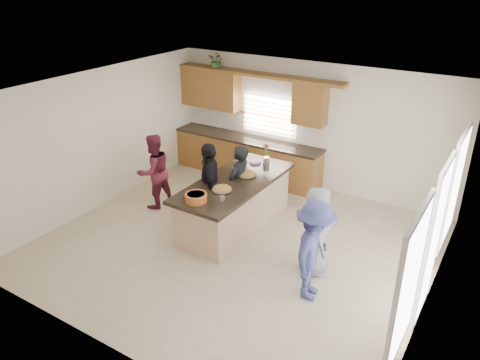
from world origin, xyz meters
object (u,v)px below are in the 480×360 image
Objects in this scene: salad_bowl at (196,197)px; woman_right_front at (316,231)px; woman_left_back at (239,184)px; woman_right_back at (314,251)px; woman_left_front at (210,185)px; woman_left_mid at (154,171)px; island at (235,204)px.

salad_bowl is 0.25× the size of woman_right_front.
woman_left_back is 2.57m from woman_right_back.
woman_right_front is at bearing 45.40° from woman_left_front.
woman_left_mid is at bearing 153.22° from salad_bowl.
salad_bowl is at bearing -15.53° from woman_left_front.
island is 2.01m from woman_right_front.
woman_left_mid reaches higher than island.
woman_left_front is 2.34m from woman_right_front.
woman_right_back reaches higher than woman_right_front.
island is 1.61× the size of woman_left_front.
woman_left_mid is 3.74m from woman_right_front.
woman_left_front is 1.05× the size of woman_right_back.
woman_left_mid is 1.04× the size of woman_right_front.
woman_left_mid reaches higher than salad_bowl.
woman_right_back is (2.23, -0.13, -0.23)m from salad_bowl.
salad_bowl is at bearing 71.34° from woman_right_front.
woman_right_back is at bearing 168.57° from woman_right_front.
salad_bowl is at bearing -94.85° from island.
salad_bowl is at bearing 78.76° from woman_left_mid.
woman_left_back is 2.09m from woman_right_front.
woman_left_front is at bearing 49.19° from woman_right_front.
woman_left_back is 0.98× the size of woman_right_back.
woman_right_front is (3.72, -0.39, -0.03)m from woman_left_mid.
woman_right_front is (-0.23, 0.60, -0.05)m from woman_right_back.
woman_left_mid is 0.98× the size of woman_right_back.
woman_left_back is (-0.03, 0.21, 0.33)m from island.
salad_bowl is 1.29m from woman_left_back.
woman_left_front is at bearing -151.39° from island.
woman_left_front is (-0.31, 0.83, -0.19)m from salad_bowl.
island is 1.86m from woman_left_mid.
woman_left_back is at bearing 117.93° from woman_left_mid.
woman_left_mid is 4.07m from woman_right_back.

